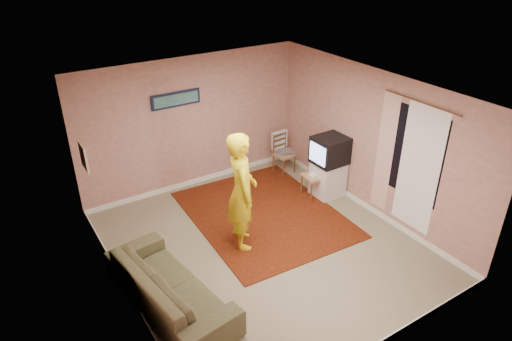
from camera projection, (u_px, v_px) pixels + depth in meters
ground at (263, 246)px, 7.48m from camera, size 5.00×5.00×0.00m
wall_back at (192, 124)px, 8.74m from camera, size 4.50×0.02×2.60m
wall_front at (389, 268)px, 5.01m from camera, size 4.50×0.02×2.60m
wall_left at (117, 221)px, 5.80m from camera, size 0.02×5.00×2.60m
wall_right at (372, 143)px, 7.94m from camera, size 0.02×5.00×2.60m
ceiling at (265, 93)px, 6.26m from camera, size 4.50×5.00×0.02m
baseboard_back at (196, 181)px, 9.31m from camera, size 4.50×0.02×0.10m
baseboard_left at (130, 295)px, 6.39m from camera, size 0.02×5.00×0.10m
baseboard_right at (363, 204)px, 8.52m from camera, size 0.02×5.00×0.10m
window at (414, 154)px, 7.20m from camera, size 0.01×1.10×1.50m
curtain_sheer at (419, 169)px, 7.17m from camera, size 0.01×0.75×2.10m
curtain_floral at (385, 153)px, 7.69m from camera, size 0.01×0.35×2.10m
curtain_rod at (421, 102)px, 6.77m from camera, size 0.02×1.40×0.02m
picture_back at (176, 99)px, 8.31m from camera, size 0.95×0.04×0.28m
picture_left at (84, 157)px, 6.89m from camera, size 0.04×0.38×0.42m
area_rug at (264, 214)px, 8.30m from camera, size 2.59×3.17×0.02m
tv_cabinet at (328, 179)px, 8.77m from camera, size 0.55×0.50×0.69m
crt_tv at (330, 150)px, 8.49m from camera, size 0.61×0.55×0.52m
chair_a at (284, 150)px, 9.52m from camera, size 0.42×0.41×0.46m
dvd_player at (284, 152)px, 9.54m from camera, size 0.40×0.31×0.06m
blue_throw at (279, 140)px, 9.58m from camera, size 0.38×0.05×0.39m
chair_b at (315, 171)px, 8.62m from camera, size 0.42×0.44×0.49m
game_console at (314, 174)px, 8.65m from camera, size 0.24×0.20×0.04m
sofa at (170, 287)px, 6.15m from camera, size 1.17×2.32×0.65m
person at (242, 191)px, 7.09m from camera, size 0.70×0.84×1.97m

